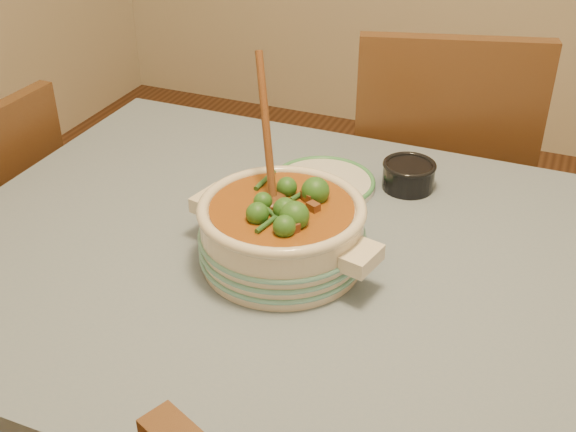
# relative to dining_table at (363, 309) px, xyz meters

# --- Properties ---
(dining_table) EXTENTS (1.68, 1.08, 0.76)m
(dining_table) POSITION_rel_dining_table_xyz_m (0.00, 0.00, 0.00)
(dining_table) COLOR brown
(dining_table) RESTS_ON floor
(stew_casserole) EXTENTS (0.39, 0.36, 0.36)m
(stew_casserole) POSITION_rel_dining_table_xyz_m (-0.15, -0.03, 0.17)
(stew_casserole) COLOR beige
(stew_casserole) RESTS_ON dining_table
(white_plate) EXTENTS (0.30, 0.30, 0.02)m
(white_plate) POSITION_rel_dining_table_xyz_m (-0.18, 0.26, 0.10)
(white_plate) COLOR silver
(white_plate) RESTS_ON dining_table
(condiment_bowl) EXTENTS (0.14, 0.14, 0.06)m
(condiment_bowl) POSITION_rel_dining_table_xyz_m (-0.01, 0.33, 0.13)
(condiment_bowl) COLOR black
(condiment_bowl) RESTS_ON dining_table
(chair_far) EXTENTS (0.58, 0.58, 1.00)m
(chair_far) POSITION_rel_dining_table_xyz_m (-0.02, 0.77, -0.10)
(chair_far) COLOR brown
(chair_far) RESTS_ON floor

